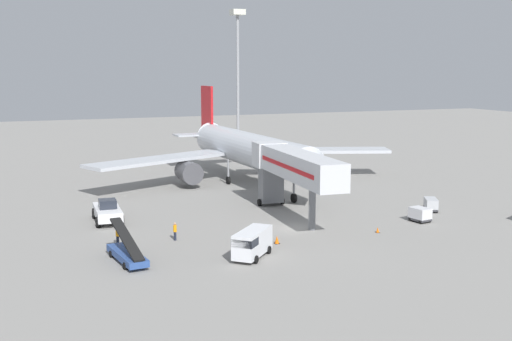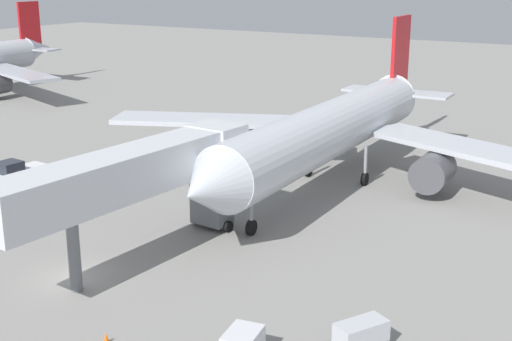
{
  "view_description": "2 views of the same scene",
  "coord_description": "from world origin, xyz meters",
  "px_view_note": "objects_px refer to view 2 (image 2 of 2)",
  "views": [
    {
      "loc": [
        -26.89,
        -56.0,
        15.76
      ],
      "look_at": [
        2.95,
        17.28,
        3.13
      ],
      "focal_mm": 44.9,
      "sensor_mm": 36.0,
      "label": 1
    },
    {
      "loc": [
        28.71,
        -26.29,
        17.48
      ],
      "look_at": [
        2.65,
        16.36,
        2.94
      ],
      "focal_mm": 48.56,
      "sensor_mm": 36.0,
      "label": 2
    }
  ],
  "objects_px": {
    "pushback_tug": "(13,176)",
    "safety_cone_alpha": "(106,338)",
    "jet_bridge": "(144,174)",
    "baggage_cart_far_left": "(361,334)",
    "airplane_at_gate": "(335,129)"
  },
  "relations": [
    {
      "from": "airplane_at_gate",
      "to": "baggage_cart_far_left",
      "type": "xyz_separation_m",
      "value": [
        12.72,
        -23.92,
        -3.89
      ]
    },
    {
      "from": "safety_cone_alpha",
      "to": "pushback_tug",
      "type": "bearing_deg",
      "value": 148.86
    },
    {
      "from": "jet_bridge",
      "to": "airplane_at_gate",
      "type": "bearing_deg",
      "value": 81.56
    },
    {
      "from": "jet_bridge",
      "to": "safety_cone_alpha",
      "type": "xyz_separation_m",
      "value": [
        5.02,
        -9.08,
        -5.24
      ]
    },
    {
      "from": "pushback_tug",
      "to": "safety_cone_alpha",
      "type": "xyz_separation_m",
      "value": [
        23.59,
        -14.26,
        -0.86
      ]
    },
    {
      "from": "safety_cone_alpha",
      "to": "airplane_at_gate",
      "type": "bearing_deg",
      "value": 93.71
    },
    {
      "from": "jet_bridge",
      "to": "pushback_tug",
      "type": "bearing_deg",
      "value": 164.41
    },
    {
      "from": "jet_bridge",
      "to": "pushback_tug",
      "type": "relative_size",
      "value": 3.05
    },
    {
      "from": "airplane_at_gate",
      "to": "safety_cone_alpha",
      "type": "relative_size",
      "value": 82.17
    },
    {
      "from": "pushback_tug",
      "to": "baggage_cart_far_left",
      "type": "relative_size",
      "value": 2.27
    },
    {
      "from": "baggage_cart_far_left",
      "to": "safety_cone_alpha",
      "type": "height_order",
      "value": "baggage_cart_far_left"
    },
    {
      "from": "airplane_at_gate",
      "to": "jet_bridge",
      "type": "relative_size",
      "value": 2.3
    },
    {
      "from": "pushback_tug",
      "to": "baggage_cart_far_left",
      "type": "height_order",
      "value": "pushback_tug"
    },
    {
      "from": "jet_bridge",
      "to": "baggage_cart_far_left",
      "type": "relative_size",
      "value": 6.91
    },
    {
      "from": "airplane_at_gate",
      "to": "jet_bridge",
      "type": "xyz_separation_m",
      "value": [
        -3.09,
        -20.79,
        0.82
      ]
    }
  ]
}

